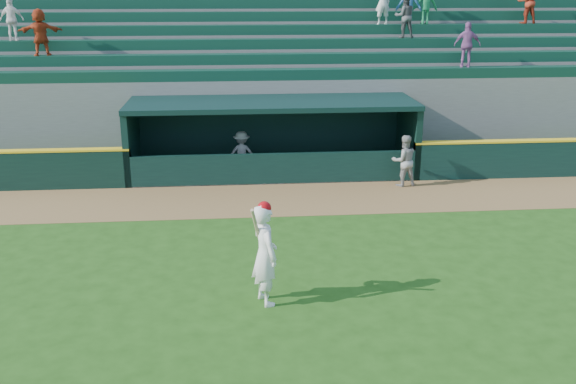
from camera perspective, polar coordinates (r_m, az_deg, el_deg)
name	(u,v)px	position (r m, az deg, el deg)	size (l,w,h in m)	color
ground	(294,269)	(14.46, 0.54, -6.86)	(120.00, 120.00, 0.00)	#204912
warning_track	(279,199)	(19.00, -0.85, -0.66)	(40.00, 3.00, 0.01)	brown
dugout_player_front	(404,161)	(20.43, 10.27, 2.76)	(0.79, 0.62, 1.63)	#969691
dugout_player_inside	(242,153)	(21.37, -4.12, 3.46)	(0.95, 0.55, 1.48)	gray
dugout	(272,132)	(21.62, -1.45, 5.36)	(9.40, 2.80, 2.46)	#62625E
stands	(265,81)	(25.92, -2.02, 9.80)	(34.50, 6.25, 7.44)	slate
batter_at_plate	(265,253)	(12.61, -2.07, -5.46)	(0.73, 0.91, 2.15)	white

